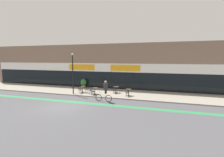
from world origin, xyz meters
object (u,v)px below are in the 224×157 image
at_px(planter_pot, 84,83).
at_px(cyclist_0, 105,90).
at_px(cafe_chair_0_near, 80,89).
at_px(bistro_table_2, 116,88).
at_px(cafe_chair_1_near, 93,91).
at_px(cafe_chair_0_side, 87,89).
at_px(lamp_post, 73,70).
at_px(bistro_table_3, 129,91).
at_px(bistro_table_1, 95,90).
at_px(cafe_chair_1_side, 90,90).
at_px(cafe_chair_3_near, 127,92).
at_px(bistro_table_0, 83,88).
at_px(cafe_chair_2_near, 115,89).

height_order(planter_pot, cyclist_0, cyclist_0).
xyz_separation_m(cafe_chair_0_near, cyclist_0, (4.20, -2.39, 0.61)).
distance_m(bistro_table_2, cafe_chair_1_near, 3.17).
distance_m(cafe_chair_0_side, lamp_post, 2.90).
height_order(bistro_table_3, cyclist_0, cyclist_0).
distance_m(bistro_table_1, cafe_chair_1_side, 0.63).
bearing_deg(cafe_chair_3_near, bistro_table_1, 81.26).
bearing_deg(cyclist_0, bistro_table_3, -118.38).
bearing_deg(cyclist_0, bistro_table_0, -34.46).
height_order(cafe_chair_0_near, cafe_chair_1_near, same).
bearing_deg(cafe_chair_2_near, cafe_chair_1_side, 116.30).
xyz_separation_m(bistro_table_1, cyclist_0, (2.29, -2.56, 0.57)).
height_order(cafe_chair_3_near, planter_pot, planter_pot).
relative_size(bistro_table_1, cyclist_0, 0.37).
xyz_separation_m(cafe_chair_1_near, cyclist_0, (2.28, -1.94, 0.61)).
height_order(bistro_table_3, cafe_chair_1_near, cafe_chair_1_near).
xyz_separation_m(bistro_table_1, planter_pot, (-3.56, 3.88, 0.13)).
height_order(bistro_table_0, cafe_chair_1_side, cafe_chair_1_side).
bearing_deg(bistro_table_3, planter_pot, 156.09).
height_order(lamp_post, cyclist_0, lamp_post).
xyz_separation_m(cafe_chair_0_near, cafe_chair_1_side, (1.28, 0.18, 0.00)).
bearing_deg(lamp_post, cafe_chair_1_near, -0.05).
xyz_separation_m(bistro_table_0, cafe_chair_1_near, (1.92, -1.08, -0.00)).
bearing_deg(bistro_table_1, cafe_chair_3_near, -1.56).
bearing_deg(bistro_table_0, cafe_chair_1_side, -19.19).
distance_m(cafe_chair_1_side, planter_pot, 4.87).
xyz_separation_m(bistro_table_1, bistro_table_3, (4.04, 0.52, -0.02)).
bearing_deg(bistro_table_3, bistro_table_0, -179.38).
relative_size(bistro_table_1, bistro_table_3, 1.03).
xyz_separation_m(bistro_table_0, cafe_chair_3_near, (5.96, -0.56, -0.00)).
relative_size(bistro_table_0, cafe_chair_1_near, 0.81).
bearing_deg(cafe_chair_2_near, cafe_chair_1_near, 133.67).
bearing_deg(cafe_chair_3_near, cafe_chair_1_near, 90.09).
height_order(cafe_chair_0_near, cafe_chair_0_side, same).
height_order(cafe_chair_2_near, cyclist_0, cyclist_0).
xyz_separation_m(bistro_table_1, bistro_table_2, (2.15, 1.71, -0.01)).
height_order(cafe_chair_0_near, planter_pot, planter_pot).
distance_m(cafe_chair_3_near, planter_pot, 8.59).
height_order(cafe_chair_0_side, lamp_post, lamp_post).
bearing_deg(bistro_table_3, cafe_chair_3_near, -89.13).
relative_size(bistro_table_2, cafe_chair_0_side, 0.86).
bearing_deg(bistro_table_0, bistro_table_3, 0.62).
bearing_deg(planter_pot, cafe_chair_1_near, -51.63).
xyz_separation_m(cafe_chair_2_near, cyclist_0, (0.15, -3.65, 0.61)).
distance_m(cafe_chair_0_near, planter_pot, 4.39).
relative_size(cafe_chair_0_side, cafe_chair_3_near, 1.00).
bearing_deg(bistro_table_1, cyclist_0, -48.20).
relative_size(bistro_table_0, planter_pot, 0.57).
bearing_deg(cafe_chair_1_near, cafe_chair_1_side, 39.95).
height_order(cafe_chair_1_side, lamp_post, lamp_post).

